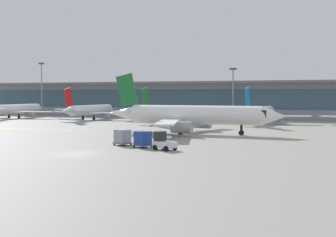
% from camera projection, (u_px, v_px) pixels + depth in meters
% --- Properties ---
extents(ground_plane, '(400.00, 400.00, 0.00)m').
position_uv_depth(ground_plane, '(76.00, 154.00, 48.89)').
color(ground_plane, gray).
extents(taxiway_centreline_stripe, '(110.00, 0.54, 0.01)m').
position_uv_depth(taxiway_centreline_stripe, '(191.00, 135.00, 71.38)').
color(taxiway_centreline_stripe, yellow).
rests_on(taxiway_centreline_stripe, ground_plane).
extents(terminal_concourse, '(166.60, 11.00, 9.60)m').
position_uv_depth(terminal_concourse, '(240.00, 99.00, 122.28)').
color(terminal_concourse, '#8C939E').
rests_on(terminal_concourse, ground_plane).
extents(gate_airplane_0, '(21.79, 23.36, 7.76)m').
position_uv_depth(gate_airplane_0, '(17.00, 109.00, 119.66)').
color(gate_airplane_0, white).
rests_on(gate_airplane_0, ground_plane).
extents(gate_airplane_1, '(21.78, 23.39, 7.76)m').
position_uv_depth(gate_airplane_1, '(91.00, 110.00, 112.71)').
color(gate_airplane_1, silver).
rests_on(gate_airplane_1, ground_plane).
extents(gate_airplane_2, '(21.77, 23.40, 7.76)m').
position_uv_depth(gate_airplane_2, '(164.00, 112.00, 102.29)').
color(gate_airplane_2, silver).
rests_on(gate_airplane_2, ground_plane).
extents(gate_airplane_3, '(21.73, 23.43, 7.76)m').
position_uv_depth(gate_airplane_3, '(260.00, 113.00, 98.19)').
color(gate_airplane_3, white).
rests_on(gate_airplane_3, ground_plane).
extents(taxiing_regional_jet, '(29.51, 27.55, 9.81)m').
position_uv_depth(taxiing_regional_jet, '(193.00, 115.00, 73.22)').
color(taxiing_regional_jet, white).
rests_on(taxiing_regional_jet, ground_plane).
extents(baggage_tug, '(2.93, 2.34, 2.10)m').
position_uv_depth(baggage_tug, '(163.00, 142.00, 52.25)').
color(baggage_tug, silver).
rests_on(baggage_tug, ground_plane).
extents(cargo_dolly_lead, '(2.54, 2.25, 1.94)m').
position_uv_depth(cargo_dolly_lead, '(143.00, 139.00, 54.50)').
color(cargo_dolly_lead, '#595B60').
rests_on(cargo_dolly_lead, ground_plane).
extents(cargo_dolly_trailing, '(2.54, 2.25, 1.94)m').
position_uv_depth(cargo_dolly_trailing, '(123.00, 137.00, 56.92)').
color(cargo_dolly_trailing, '#595B60').
rests_on(cargo_dolly_trailing, ground_plane).
extents(apron_light_mast_0, '(1.80, 0.36, 15.43)m').
position_uv_depth(apron_light_mast_0, '(42.00, 87.00, 135.61)').
color(apron_light_mast_0, gray).
rests_on(apron_light_mast_0, ground_plane).
extents(apron_light_mast_1, '(1.80, 0.36, 12.77)m').
position_uv_depth(apron_light_mast_1, '(233.00, 91.00, 115.47)').
color(apron_light_mast_1, gray).
rests_on(apron_light_mast_1, ground_plane).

